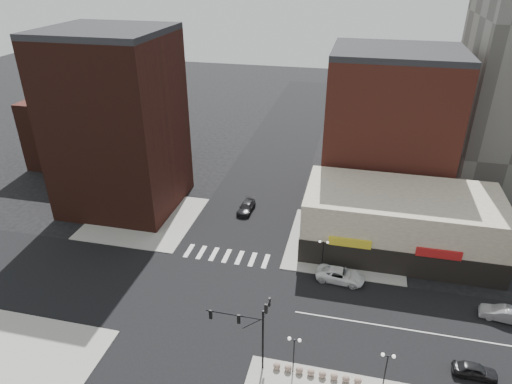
% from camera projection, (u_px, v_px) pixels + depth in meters
% --- Properties ---
extents(ground, '(240.00, 240.00, 0.00)m').
position_uv_depth(ground, '(207.00, 298.00, 51.08)').
color(ground, black).
rests_on(ground, ground).
extents(road_ew, '(200.00, 14.00, 0.02)m').
position_uv_depth(road_ew, '(207.00, 298.00, 51.08)').
color(road_ew, black).
rests_on(road_ew, ground).
extents(road_ns, '(14.00, 200.00, 0.02)m').
position_uv_depth(road_ns, '(207.00, 298.00, 51.08)').
color(road_ns, black).
rests_on(road_ns, ground).
extents(sidewalk_nw, '(15.00, 15.00, 0.12)m').
position_uv_depth(sidewalk_nw, '(144.00, 218.00, 66.50)').
color(sidewalk_nw, gray).
rests_on(sidewalk_nw, ground).
extents(sidewalk_ne, '(15.00, 15.00, 0.12)m').
position_uv_depth(sidewalk_ne, '(345.00, 243.00, 60.66)').
color(sidewalk_ne, gray).
rests_on(sidewalk_ne, ground).
extents(sidewalk_sw, '(15.00, 15.00, 0.12)m').
position_uv_depth(sidewalk_sw, '(4.00, 377.00, 41.45)').
color(sidewalk_sw, gray).
rests_on(sidewalk_sw, ground).
extents(building_nw, '(16.00, 15.00, 25.00)m').
position_uv_depth(building_nw, '(117.00, 125.00, 65.11)').
color(building_nw, '#371811').
rests_on(building_nw, ground).
extents(building_nw_low, '(20.00, 18.00, 12.00)m').
position_uv_depth(building_nw_low, '(99.00, 127.00, 84.12)').
color(building_nw_low, '#371811').
rests_on(building_nw_low, ground).
extents(building_ne_midrise, '(18.00, 15.00, 22.00)m').
position_uv_depth(building_ne_midrise, '(388.00, 130.00, 67.66)').
color(building_ne_midrise, maroon).
rests_on(building_ne_midrise, ground).
extents(building_ne_row, '(24.20, 12.20, 8.00)m').
position_uv_depth(building_ne_row, '(399.00, 226.00, 58.29)').
color(building_ne_row, beige).
rests_on(building_ne_row, ground).
extents(traffic_signal, '(5.59, 3.09, 7.77)m').
position_uv_depth(traffic_signal, '(253.00, 324.00, 40.57)').
color(traffic_signal, black).
rests_on(traffic_signal, ground).
extents(street_lamp_se_a, '(1.22, 0.32, 4.16)m').
position_uv_depth(street_lamp_se_a, '(294.00, 346.00, 40.44)').
color(street_lamp_se_a, black).
rests_on(street_lamp_se_a, sidewalk_se).
extents(street_lamp_se_b, '(1.22, 0.32, 4.16)m').
position_uv_depth(street_lamp_se_b, '(387.00, 362.00, 38.83)').
color(street_lamp_se_b, black).
rests_on(street_lamp_se_b, sidewalk_se).
extents(street_lamp_ne, '(1.22, 0.32, 4.16)m').
position_uv_depth(street_lamp_ne, '(323.00, 248.00, 54.06)').
color(street_lamp_ne, black).
rests_on(street_lamp_ne, sidewalk_ne).
extents(bollard_row, '(8.02, 0.67, 0.67)m').
position_uv_depth(bollard_row, '(317.00, 373.00, 41.31)').
color(bollard_row, gray).
rests_on(bollard_row, sidewalk_se).
extents(white_suv, '(5.83, 3.05, 1.57)m').
position_uv_depth(white_suv, '(340.00, 275.00, 53.46)').
color(white_suv, white).
rests_on(white_suv, ground).
extents(dark_sedan_east, '(3.97, 1.72, 1.33)m').
position_uv_depth(dark_sedan_east, '(475.00, 370.00, 41.33)').
color(dark_sedan_east, black).
rests_on(dark_sedan_east, ground).
extents(silver_sedan, '(4.83, 2.25, 1.53)m').
position_uv_depth(silver_sedan, '(503.00, 314.00, 47.72)').
color(silver_sedan, gray).
rests_on(silver_sedan, ground).
extents(dark_sedan_north, '(2.20, 4.90, 1.39)m').
position_uv_depth(dark_sedan_north, '(246.00, 207.00, 68.00)').
color(dark_sedan_north, black).
rests_on(dark_sedan_north, ground).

